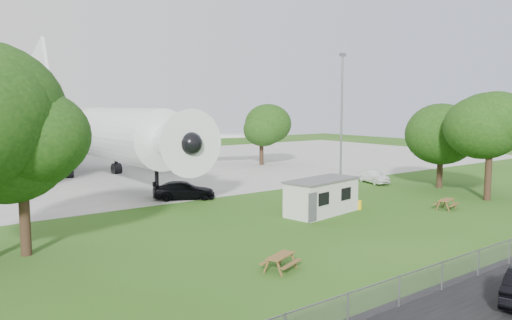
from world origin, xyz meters
TOP-DOWN VIEW (x-y plane):
  - ground at (0.00, 0.00)m, footprint 160.00×160.00m
  - concrete_apron at (0.00, 38.00)m, footprint 120.00×46.00m
  - airliner at (-2.00, 35.86)m, footprint 46.36×47.73m
  - site_cabin at (4.74, 4.78)m, footprint 6.93×3.66m
  - picnic_west at (-5.92, -3.18)m, footprint 2.22×2.05m
  - picnic_east at (13.67, 0.12)m, footprint 2.11×1.89m
  - fence at (0.00, -9.50)m, footprint 58.00×0.04m
  - lamp_mast at (8.20, 6.20)m, footprint 0.16×0.16m
  - tree_west_small at (-15.30, 7.00)m, footprint 6.83×6.83m
  - tree_east_front at (19.74, 0.09)m, footprint 7.74×7.74m
  - tree_east_back at (22.28, 6.28)m, footprint 6.83×6.83m
  - tree_far_apron at (19.60, 31.36)m, footprint 6.80×6.80m
  - car_ne_sedan at (19.26, 11.96)m, footprint 2.38×4.20m
  - car_apron_van at (-0.69, 16.00)m, footprint 5.69×4.22m

SIDE VIEW (x-z plane):
  - ground at x=0.00m, z-range 0.00..0.00m
  - picnic_west at x=-5.92m, z-range -0.38..0.38m
  - picnic_east at x=13.67m, z-range -0.38..0.38m
  - fence at x=0.00m, z-range -0.65..0.65m
  - concrete_apron at x=0.00m, z-range 0.00..0.03m
  - car_ne_sedan at x=19.26m, z-range 0.00..1.31m
  - car_apron_van at x=-0.69m, z-range 0.00..1.53m
  - site_cabin at x=4.74m, z-range 0.00..2.62m
  - tree_far_apron at x=19.60m, z-range 0.87..9.42m
  - airliner at x=-2.00m, z-range -3.57..14.11m
  - tree_east_back at x=22.28m, z-range 1.06..10.03m
  - tree_west_small at x=-15.30m, z-range 1.24..10.57m
  - lamp_mast at x=8.20m, z-range 0.00..12.00m
  - tree_east_front at x=19.74m, z-range 1.20..11.35m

